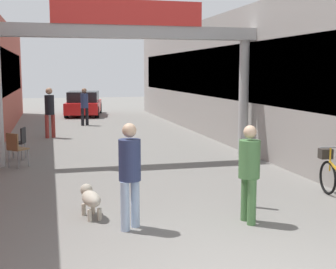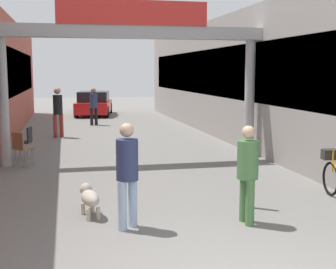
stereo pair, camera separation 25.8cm
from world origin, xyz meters
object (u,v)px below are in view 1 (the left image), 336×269
at_px(pedestrian_elderly_walking, 84,104).
at_px(cafe_chair_black_farther, 20,140).
at_px(cafe_chair_wood_nearer, 16,147).
at_px(parked_car_red, 84,104).
at_px(pedestrian_with_dog, 130,169).
at_px(dog_on_leash, 90,198).
at_px(pedestrian_companion, 249,168).
at_px(bollard_post_metal, 250,177).
at_px(pedestrian_carrying_crate, 50,109).

bearing_deg(pedestrian_elderly_walking, cafe_chair_black_farther, -106.44).
relative_size(cafe_chair_wood_nearer, cafe_chair_black_farther, 1.00).
xyz_separation_m(cafe_chair_black_farther, parked_car_red, (2.64, 12.81, 0.10)).
bearing_deg(pedestrian_with_dog, cafe_chair_wood_nearer, 111.01).
bearing_deg(dog_on_leash, pedestrian_elderly_walking, 86.26).
distance_m(pedestrian_companion, cafe_chair_wood_nearer, 6.74).
xyz_separation_m(pedestrian_with_dog, cafe_chair_wood_nearer, (-2.03, 5.30, -0.40)).
bearing_deg(cafe_chair_black_farther, bollard_post_metal, -53.46).
height_order(pedestrian_elderly_walking, bollard_post_metal, pedestrian_elderly_walking).
bearing_deg(dog_on_leash, bollard_post_metal, -2.35).
xyz_separation_m(pedestrian_carrying_crate, parked_car_red, (1.82, 8.62, -0.42)).
height_order(pedestrian_elderly_walking, cafe_chair_wood_nearer, pedestrian_elderly_walking).
distance_m(dog_on_leash, bollard_post_metal, 2.84).
bearing_deg(bollard_post_metal, cafe_chair_black_farther, 126.54).
bearing_deg(pedestrian_companion, pedestrian_with_dog, 175.00).
bearing_deg(dog_on_leash, pedestrian_carrying_crate, 93.67).
height_order(pedestrian_companion, dog_on_leash, pedestrian_companion).
xyz_separation_m(pedestrian_companion, pedestrian_carrying_crate, (-3.08, 10.78, 0.17)).
xyz_separation_m(pedestrian_companion, cafe_chair_wood_nearer, (-3.93, 5.46, -0.36)).
height_order(bollard_post_metal, cafe_chair_wood_nearer, bollard_post_metal).
distance_m(pedestrian_carrying_crate, parked_car_red, 8.82).
bearing_deg(pedestrian_companion, cafe_chair_wood_nearer, 125.74).
height_order(pedestrian_companion, cafe_chair_black_farther, pedestrian_companion).
bearing_deg(pedestrian_carrying_crate, cafe_chair_black_farther, -101.03).
relative_size(dog_on_leash, parked_car_red, 0.17).
bearing_deg(parked_car_red, pedestrian_companion, -86.29).
height_order(pedestrian_elderly_walking, cafe_chair_black_farther, pedestrian_elderly_walking).
relative_size(pedestrian_elderly_walking, parked_car_red, 0.40).
relative_size(cafe_chair_black_farther, parked_car_red, 0.21).
distance_m(pedestrian_companion, cafe_chair_black_farther, 7.66).
bearing_deg(bollard_post_metal, pedestrian_carrying_crate, 109.17).
distance_m(bollard_post_metal, parked_car_red, 18.66).
bearing_deg(pedestrian_with_dog, parked_car_red, 88.10).
bearing_deg(pedestrian_with_dog, pedestrian_companion, -5.00).
relative_size(pedestrian_companion, pedestrian_elderly_walking, 0.94).
xyz_separation_m(cafe_chair_wood_nearer, cafe_chair_black_farther, (0.04, 1.13, 0.00)).
bearing_deg(pedestrian_companion, pedestrian_elderly_walking, 96.13).
xyz_separation_m(pedestrian_companion, parked_car_red, (-1.26, 19.40, -0.26)).
distance_m(pedestrian_carrying_crate, cafe_chair_black_farther, 4.30).
relative_size(dog_on_leash, cafe_chair_black_farther, 0.82).
bearing_deg(pedestrian_carrying_crate, parked_car_red, 78.07).
height_order(pedestrian_with_dog, pedestrian_elderly_walking, pedestrian_elderly_walking).
relative_size(pedestrian_companion, dog_on_leash, 2.17).
bearing_deg(cafe_chair_black_farther, pedestrian_companion, -59.41).
relative_size(pedestrian_companion, bollard_post_metal, 1.47).
bearing_deg(dog_on_leash, cafe_chair_black_farther, 104.36).
height_order(dog_on_leash, parked_car_red, parked_car_red).
relative_size(pedestrian_carrying_crate, parked_car_red, 0.44).
height_order(pedestrian_with_dog, parked_car_red, pedestrian_with_dog).
bearing_deg(parked_car_red, pedestrian_with_dog, -91.90).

